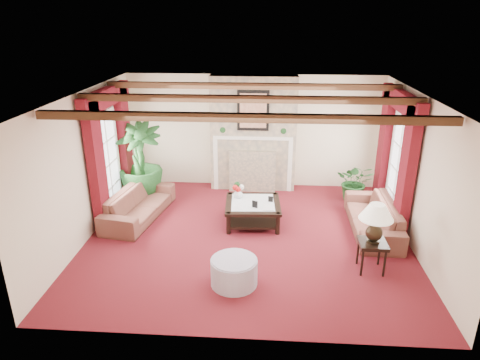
# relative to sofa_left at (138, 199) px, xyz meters

# --- Properties ---
(floor) EXTENTS (6.00, 6.00, 0.00)m
(floor) POSITION_rel_sofa_left_xyz_m (2.30, -0.71, -0.40)
(floor) COLOR #4C0D14
(floor) RESTS_ON ground
(ceiling) EXTENTS (6.00, 6.00, 0.00)m
(ceiling) POSITION_rel_sofa_left_xyz_m (2.30, -0.71, 2.30)
(ceiling) COLOR white
(ceiling) RESTS_ON floor
(back_wall) EXTENTS (6.00, 0.02, 2.70)m
(back_wall) POSITION_rel_sofa_left_xyz_m (2.30, 2.04, 0.95)
(back_wall) COLOR beige
(back_wall) RESTS_ON ground
(left_wall) EXTENTS (0.02, 5.50, 2.70)m
(left_wall) POSITION_rel_sofa_left_xyz_m (-0.70, -0.71, 0.95)
(left_wall) COLOR beige
(left_wall) RESTS_ON ground
(right_wall) EXTENTS (0.02, 5.50, 2.70)m
(right_wall) POSITION_rel_sofa_left_xyz_m (5.30, -0.71, 0.95)
(right_wall) COLOR beige
(right_wall) RESTS_ON ground
(ceiling_beams) EXTENTS (6.00, 3.00, 0.12)m
(ceiling_beams) POSITION_rel_sofa_left_xyz_m (2.30, -0.71, 2.24)
(ceiling_beams) COLOR #311F0F
(ceiling_beams) RESTS_ON ceiling
(fireplace) EXTENTS (2.00, 0.52, 2.70)m
(fireplace) POSITION_rel_sofa_left_xyz_m (2.30, 1.84, 2.30)
(fireplace) COLOR tan
(fireplace) RESTS_ON ground
(french_door_left) EXTENTS (0.10, 1.10, 2.16)m
(french_door_left) POSITION_rel_sofa_left_xyz_m (-0.67, 0.29, 1.73)
(french_door_left) COLOR white
(french_door_left) RESTS_ON ground
(french_door_right) EXTENTS (0.10, 1.10, 2.16)m
(french_door_right) POSITION_rel_sofa_left_xyz_m (5.27, 0.29, 1.73)
(french_door_right) COLOR white
(french_door_right) RESTS_ON ground
(curtains_left) EXTENTS (0.20, 2.40, 2.55)m
(curtains_left) POSITION_rel_sofa_left_xyz_m (-0.56, 0.29, 2.15)
(curtains_left) COLOR #4F0A13
(curtains_left) RESTS_ON ground
(curtains_right) EXTENTS (0.20, 2.40, 2.55)m
(curtains_right) POSITION_rel_sofa_left_xyz_m (5.16, 0.29, 2.15)
(curtains_right) COLOR #4F0A13
(curtains_right) RESTS_ON ground
(sofa_left) EXTENTS (2.25, 1.28, 0.80)m
(sofa_left) POSITION_rel_sofa_left_xyz_m (0.00, 0.00, 0.00)
(sofa_left) COLOR #3D101B
(sofa_left) RESTS_ON ground
(sofa_right) EXTENTS (2.08, 0.68, 0.80)m
(sofa_right) POSITION_rel_sofa_left_xyz_m (4.73, -0.27, 0.00)
(sofa_right) COLOR #3D101B
(sofa_right) RESTS_ON ground
(potted_palm) EXTENTS (1.57, 2.11, 1.00)m
(potted_palm) POSITION_rel_sofa_left_xyz_m (-0.20, 0.93, 0.10)
(potted_palm) COLOR black
(potted_palm) RESTS_ON ground
(small_plant) EXTENTS (1.19, 1.24, 0.70)m
(small_plant) POSITION_rel_sofa_left_xyz_m (4.64, 1.20, -0.05)
(small_plant) COLOR black
(small_plant) RESTS_ON ground
(coffee_table) EXTENTS (1.15, 1.15, 0.45)m
(coffee_table) POSITION_rel_sofa_left_xyz_m (2.38, -0.10, -0.18)
(coffee_table) COLOR black
(coffee_table) RESTS_ON ground
(side_table) EXTENTS (0.47, 0.47, 0.52)m
(side_table) POSITION_rel_sofa_left_xyz_m (4.39, -1.69, -0.14)
(side_table) COLOR black
(side_table) RESTS_ON ground
(ottoman) EXTENTS (0.74, 0.74, 0.43)m
(ottoman) POSITION_rel_sofa_left_xyz_m (2.17, -2.24, -0.19)
(ottoman) COLOR #9190A4
(ottoman) RESTS_ON ground
(table_lamp) EXTENTS (0.54, 0.54, 0.69)m
(table_lamp) POSITION_rel_sofa_left_xyz_m (4.39, -1.69, 0.47)
(table_lamp) COLOR black
(table_lamp) RESTS_ON side_table
(flower_vase) EXTENTS (0.22, 0.23, 0.19)m
(flower_vase) POSITION_rel_sofa_left_xyz_m (2.06, 0.13, 0.14)
(flower_vase) COLOR silver
(flower_vase) RESTS_ON coffee_table
(book) EXTENTS (0.23, 0.02, 0.31)m
(book) POSITION_rel_sofa_left_xyz_m (2.58, -0.33, 0.20)
(book) COLOR black
(book) RESTS_ON coffee_table
(photo_frame_a) EXTENTS (0.11, 0.06, 0.15)m
(photo_frame_a) POSITION_rel_sofa_left_xyz_m (2.42, -0.35, 0.12)
(photo_frame_a) COLOR black
(photo_frame_a) RESTS_ON coffee_table
(photo_frame_b) EXTENTS (0.10, 0.04, 0.13)m
(photo_frame_b) POSITION_rel_sofa_left_xyz_m (2.73, -0.05, 0.11)
(photo_frame_b) COLOR black
(photo_frame_b) RESTS_ON coffee_table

